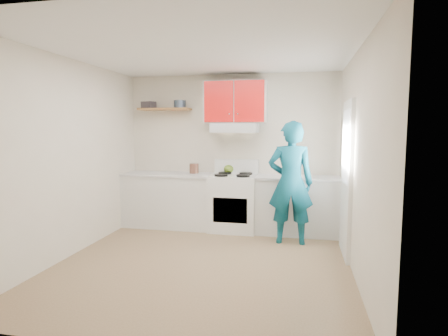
% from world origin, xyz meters
% --- Properties ---
extents(floor, '(3.80, 3.80, 0.00)m').
position_xyz_m(floor, '(0.00, 0.00, 0.00)').
color(floor, brown).
rests_on(floor, ground).
extents(ceiling, '(3.60, 3.80, 0.04)m').
position_xyz_m(ceiling, '(0.00, 0.00, 2.60)').
color(ceiling, white).
rests_on(ceiling, floor).
extents(back_wall, '(3.60, 0.04, 2.60)m').
position_xyz_m(back_wall, '(0.00, 1.90, 1.30)').
color(back_wall, beige).
rests_on(back_wall, floor).
extents(front_wall, '(3.60, 0.04, 2.60)m').
position_xyz_m(front_wall, '(0.00, -1.90, 1.30)').
color(front_wall, beige).
rests_on(front_wall, floor).
extents(left_wall, '(0.04, 3.80, 2.60)m').
position_xyz_m(left_wall, '(-1.80, 0.00, 1.30)').
color(left_wall, beige).
rests_on(left_wall, floor).
extents(right_wall, '(0.04, 3.80, 2.60)m').
position_xyz_m(right_wall, '(1.80, 0.00, 1.30)').
color(right_wall, beige).
rests_on(right_wall, floor).
extents(door, '(0.05, 0.85, 2.05)m').
position_xyz_m(door, '(1.78, 0.70, 1.02)').
color(door, white).
rests_on(door, floor).
extents(door_glass, '(0.01, 0.55, 0.95)m').
position_xyz_m(door_glass, '(1.75, 0.70, 1.45)').
color(door_glass, white).
rests_on(door_glass, door).
extents(counter_left, '(1.52, 0.60, 0.90)m').
position_xyz_m(counter_left, '(-1.04, 1.60, 0.45)').
color(counter_left, silver).
rests_on(counter_left, floor).
extents(counter_right, '(1.32, 0.60, 0.90)m').
position_xyz_m(counter_right, '(1.14, 1.60, 0.45)').
color(counter_right, silver).
rests_on(counter_right, floor).
extents(stove, '(0.76, 0.65, 0.92)m').
position_xyz_m(stove, '(0.10, 1.57, 0.46)').
color(stove, white).
rests_on(stove, floor).
extents(range_hood, '(0.76, 0.44, 0.15)m').
position_xyz_m(range_hood, '(0.10, 1.68, 1.70)').
color(range_hood, silver).
rests_on(range_hood, back_wall).
extents(upper_cabinets, '(1.02, 0.33, 0.70)m').
position_xyz_m(upper_cabinets, '(0.10, 1.73, 2.12)').
color(upper_cabinets, red).
rests_on(upper_cabinets, back_wall).
extents(shelf, '(0.90, 0.30, 0.04)m').
position_xyz_m(shelf, '(-1.15, 1.75, 2.02)').
color(shelf, brown).
rests_on(shelf, back_wall).
extents(books, '(0.26, 0.22, 0.11)m').
position_xyz_m(books, '(-1.44, 1.74, 2.09)').
color(books, '#383138').
rests_on(books, shelf).
extents(tin, '(0.27, 0.27, 0.13)m').
position_xyz_m(tin, '(-0.86, 1.71, 2.10)').
color(tin, '#333D4C').
rests_on(tin, shelf).
extents(kettle, '(0.22, 0.22, 0.15)m').
position_xyz_m(kettle, '(-0.03, 1.82, 0.99)').
color(kettle, '#54711F').
rests_on(kettle, stove).
extents(crock, '(0.20, 0.20, 0.19)m').
position_xyz_m(crock, '(-0.61, 1.69, 0.99)').
color(crock, '#543125').
rests_on(crock, counter_left).
extents(cutting_board, '(0.36, 0.28, 0.02)m').
position_xyz_m(cutting_board, '(1.04, 1.56, 0.91)').
color(cutting_board, olive).
rests_on(cutting_board, counter_right).
extents(silicone_mat, '(0.36, 0.30, 0.01)m').
position_xyz_m(silicone_mat, '(1.51, 1.50, 0.90)').
color(silicone_mat, red).
rests_on(silicone_mat, counter_right).
extents(person, '(0.68, 0.46, 1.80)m').
position_xyz_m(person, '(1.04, 1.06, 0.90)').
color(person, '#0B4F64').
rests_on(person, floor).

